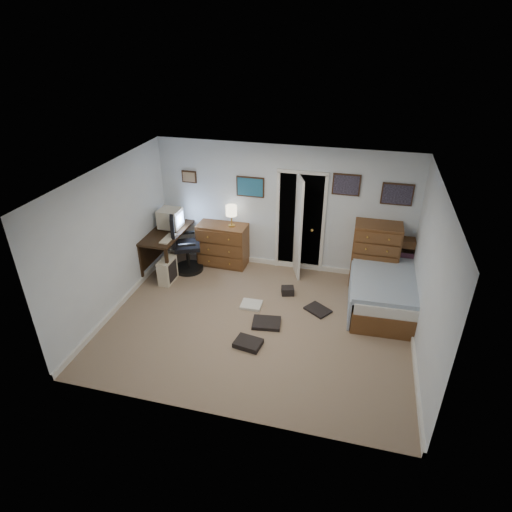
{
  "coord_description": "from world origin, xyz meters",
  "views": [
    {
      "loc": [
        1.4,
        -5.58,
        4.43
      ],
      "look_at": [
        -0.11,
        0.3,
        1.1
      ],
      "focal_mm": 30.0,
      "sensor_mm": 36.0,
      "label": 1
    }
  ],
  "objects_px": {
    "office_chair": "(184,250)",
    "computer_desk": "(164,238)",
    "tall_dresser": "(375,255)",
    "low_dresser": "(223,244)",
    "bed": "(382,286)"
  },
  "relations": [
    {
      "from": "office_chair",
      "to": "tall_dresser",
      "type": "distance_m",
      "value": 3.69
    },
    {
      "from": "low_dresser",
      "to": "tall_dresser",
      "type": "relative_size",
      "value": 0.8
    },
    {
      "from": "computer_desk",
      "to": "tall_dresser",
      "type": "distance_m",
      "value": 4.13
    },
    {
      "from": "bed",
      "to": "computer_desk",
      "type": "bearing_deg",
      "value": 174.89
    },
    {
      "from": "bed",
      "to": "low_dresser",
      "type": "bearing_deg",
      "value": 166.87
    },
    {
      "from": "computer_desk",
      "to": "low_dresser",
      "type": "height_order",
      "value": "low_dresser"
    },
    {
      "from": "office_chair",
      "to": "computer_desk",
      "type": "bearing_deg",
      "value": 147.6
    },
    {
      "from": "office_chair",
      "to": "bed",
      "type": "height_order",
      "value": "office_chair"
    },
    {
      "from": "tall_dresser",
      "to": "computer_desk",
      "type": "bearing_deg",
      "value": -175.18
    },
    {
      "from": "office_chair",
      "to": "low_dresser",
      "type": "height_order",
      "value": "office_chair"
    },
    {
      "from": "office_chair",
      "to": "low_dresser",
      "type": "bearing_deg",
      "value": 10.38
    },
    {
      "from": "computer_desk",
      "to": "office_chair",
      "type": "xyz_separation_m",
      "value": [
        0.45,
        -0.07,
        -0.16
      ]
    },
    {
      "from": "office_chair",
      "to": "low_dresser",
      "type": "relative_size",
      "value": 1.22
    },
    {
      "from": "computer_desk",
      "to": "bed",
      "type": "bearing_deg",
      "value": -2.13
    },
    {
      "from": "computer_desk",
      "to": "office_chair",
      "type": "bearing_deg",
      "value": -7.4
    }
  ]
}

